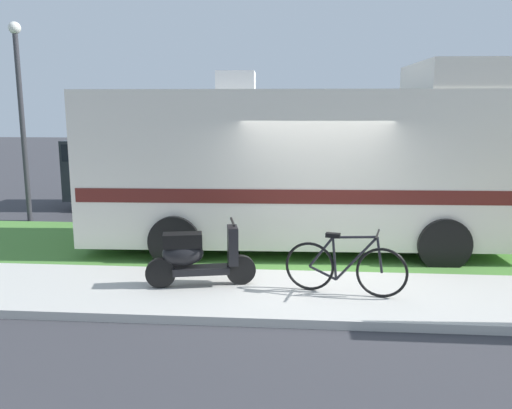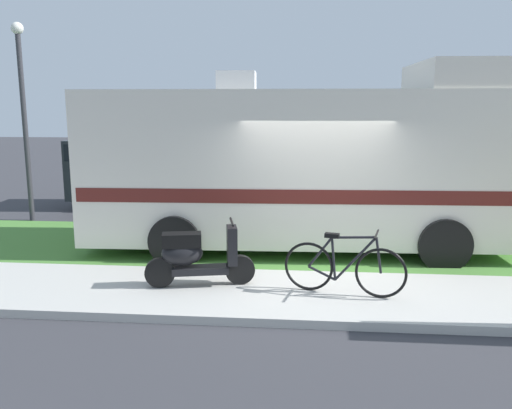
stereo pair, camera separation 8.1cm
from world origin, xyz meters
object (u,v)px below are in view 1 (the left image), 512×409
at_px(scooter, 197,256).
at_px(pickup_truck_near, 150,171).
at_px(bicycle, 345,267).
at_px(street_lamp_post, 21,104).
at_px(motorhome_rv, 304,164).

height_order(scooter, pickup_truck_near, pickup_truck_near).
distance_m(bicycle, pickup_truck_near, 8.48).
relative_size(bicycle, street_lamp_post, 0.36).
relative_size(pickup_truck_near, street_lamp_post, 1.22).
height_order(scooter, street_lamp_post, street_lamp_post).
height_order(bicycle, street_lamp_post, street_lamp_post).
xyz_separation_m(pickup_truck_near, street_lamp_post, (-2.38, -2.17, 1.80)).
height_order(pickup_truck_near, street_lamp_post, street_lamp_post).
distance_m(motorhome_rv, pickup_truck_near, 6.03).
relative_size(bicycle, pickup_truck_near, 0.30).
relative_size(scooter, bicycle, 0.95).
bearing_deg(bicycle, pickup_truck_near, 124.41).
distance_m(bicycle, street_lamp_post, 8.93).
height_order(motorhome_rv, scooter, motorhome_rv).
distance_m(motorhome_rv, street_lamp_post, 7.02).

